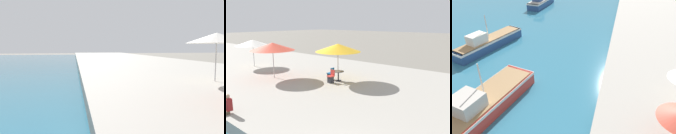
# 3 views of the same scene
# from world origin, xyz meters

# --- Properties ---
(water_basin) EXTENTS (56.00, 90.00, 0.04)m
(water_basin) POSITION_xyz_m (-28.00, 37.00, 0.02)
(water_basin) COLOR #2D6B84
(water_basin) RESTS_ON ground_plane
(quay_promenade) EXTENTS (16.00, 90.00, 0.66)m
(quay_promenade) POSITION_xyz_m (8.00, 37.00, 0.33)
(quay_promenade) COLOR #A39E93
(quay_promenade) RESTS_ON ground_plane
(fishing_boat_near) EXTENTS (5.05, 10.64, 4.51)m
(fishing_boat_near) POSITION_xyz_m (-9.13, 11.33, 0.93)
(fishing_boat_near) COLOR red
(fishing_boat_near) RESTS_ON water_basin
(fishing_boat_mid) EXTENTS (4.96, 10.37, 4.44)m
(fishing_boat_mid) POSITION_xyz_m (-15.37, 21.96, 0.92)
(fishing_boat_mid) COLOR navy
(fishing_boat_mid) RESTS_ON water_basin
(fishing_boat_far) EXTENTS (3.28, 8.01, 4.67)m
(fishing_boat_far) POSITION_xyz_m (-15.65, 42.17, 0.96)
(fishing_boat_far) COLOR navy
(fishing_boat_far) RESTS_ON water_basin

